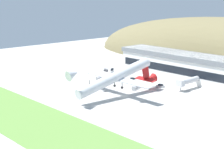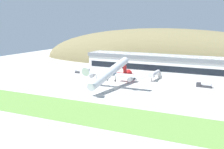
{
  "view_description": "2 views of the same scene",
  "coord_description": "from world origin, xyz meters",
  "px_view_note": "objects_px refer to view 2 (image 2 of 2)",
  "views": [
    {
      "loc": [
        114.3,
        -108.45,
        44.78
      ],
      "look_at": [
        -1.64,
        -2.51,
        9.54
      ],
      "focal_mm": 60.0,
      "sensor_mm": 36.0,
      "label": 1
    },
    {
      "loc": [
        75.2,
        -147.73,
        37.71
      ],
      "look_at": [
        1.92,
        -2.94,
        7.88
      ],
      "focal_mm": 50.0,
      "sensor_mm": 36.0,
      "label": 2
    }
  ],
  "objects_px": {
    "cargo_airplane": "(111,73)",
    "service_car_2": "(107,77)",
    "box_truck": "(205,85)",
    "terminal_building": "(163,64)",
    "fuel_truck": "(79,71)",
    "traffic_cone_0": "(74,75)",
    "jetway_0": "(154,74)",
    "service_car_1": "(133,79)"
  },
  "relations": [
    {
      "from": "jetway_0",
      "to": "box_truck",
      "type": "height_order",
      "value": "jetway_0"
    },
    {
      "from": "terminal_building",
      "to": "jetway_0",
      "type": "height_order",
      "value": "terminal_building"
    },
    {
      "from": "cargo_airplane",
      "to": "box_truck",
      "type": "xyz_separation_m",
      "value": [
        44.87,
        24.96,
        -6.9
      ]
    },
    {
      "from": "cargo_airplane",
      "to": "fuel_truck",
      "type": "relative_size",
      "value": 7.63
    },
    {
      "from": "jetway_0",
      "to": "terminal_building",
      "type": "bearing_deg",
      "value": 87.34
    },
    {
      "from": "service_car_2",
      "to": "terminal_building",
      "type": "bearing_deg",
      "value": 35.78
    },
    {
      "from": "jetway_0",
      "to": "service_car_1",
      "type": "bearing_deg",
      "value": -154.5
    },
    {
      "from": "jetway_0",
      "to": "traffic_cone_0",
      "type": "bearing_deg",
      "value": -170.48
    },
    {
      "from": "cargo_airplane",
      "to": "service_car_2",
      "type": "height_order",
      "value": "cargo_airplane"
    },
    {
      "from": "service_car_2",
      "to": "fuel_truck",
      "type": "height_order",
      "value": "fuel_truck"
    },
    {
      "from": "service_car_1",
      "to": "traffic_cone_0",
      "type": "height_order",
      "value": "service_car_1"
    },
    {
      "from": "box_truck",
      "to": "service_car_1",
      "type": "bearing_deg",
      "value": 177.98
    },
    {
      "from": "service_car_2",
      "to": "box_truck",
      "type": "height_order",
      "value": "box_truck"
    },
    {
      "from": "service_car_2",
      "to": "traffic_cone_0",
      "type": "relative_size",
      "value": 7.49
    },
    {
      "from": "cargo_airplane",
      "to": "service_car_2",
      "type": "xyz_separation_m",
      "value": [
        -15.83,
        25.95,
        -7.85
      ]
    },
    {
      "from": "service_car_1",
      "to": "box_truck",
      "type": "bearing_deg",
      "value": -2.02
    },
    {
      "from": "fuel_truck",
      "to": "box_truck",
      "type": "bearing_deg",
      "value": -4.09
    },
    {
      "from": "service_car_2",
      "to": "traffic_cone_0",
      "type": "xyz_separation_m",
      "value": [
        -22.91,
        -2.85,
        -0.34
      ]
    },
    {
      "from": "jetway_0",
      "to": "service_car_2",
      "type": "distance_m",
      "value": 30.13
    },
    {
      "from": "jetway_0",
      "to": "fuel_truck",
      "type": "distance_m",
      "value": 53.46
    },
    {
      "from": "service_car_1",
      "to": "service_car_2",
      "type": "distance_m",
      "value": 18.04
    },
    {
      "from": "fuel_truck",
      "to": "box_truck",
      "type": "xyz_separation_m",
      "value": [
        84.75,
        -6.06,
        0.08
      ]
    },
    {
      "from": "service_car_2",
      "to": "traffic_cone_0",
      "type": "height_order",
      "value": "service_car_2"
    },
    {
      "from": "terminal_building",
      "to": "traffic_cone_0",
      "type": "relative_size",
      "value": 180.38
    },
    {
      "from": "cargo_airplane",
      "to": "fuel_truck",
      "type": "xyz_separation_m",
      "value": [
        -39.88,
        31.02,
        -6.99
      ]
    },
    {
      "from": "service_car_2",
      "to": "box_truck",
      "type": "distance_m",
      "value": 60.72
    },
    {
      "from": "service_car_2",
      "to": "traffic_cone_0",
      "type": "distance_m",
      "value": 23.09
    },
    {
      "from": "terminal_building",
      "to": "fuel_truck",
      "type": "bearing_deg",
      "value": -162.94
    },
    {
      "from": "cargo_airplane",
      "to": "box_truck",
      "type": "relative_size",
      "value": 6.03
    },
    {
      "from": "terminal_building",
      "to": "box_truck",
      "type": "xyz_separation_m",
      "value": [
        30.62,
        -22.67,
        -6.14
      ]
    },
    {
      "from": "traffic_cone_0",
      "to": "service_car_1",
      "type": "bearing_deg",
      "value": 4.7
    },
    {
      "from": "terminal_building",
      "to": "fuel_truck",
      "type": "distance_m",
      "value": 56.95
    },
    {
      "from": "box_truck",
      "to": "traffic_cone_0",
      "type": "height_order",
      "value": "box_truck"
    },
    {
      "from": "service_car_1",
      "to": "fuel_truck",
      "type": "distance_m",
      "value": 42.33
    },
    {
      "from": "terminal_building",
      "to": "service_car_2",
      "type": "relative_size",
      "value": 24.09
    },
    {
      "from": "fuel_truck",
      "to": "jetway_0",
      "type": "bearing_deg",
      "value": 0.9
    },
    {
      "from": "traffic_cone_0",
      "to": "jetway_0",
      "type": "bearing_deg",
      "value": 9.52
    },
    {
      "from": "service_car_1",
      "to": "service_car_2",
      "type": "relative_size",
      "value": 0.87
    },
    {
      "from": "cargo_airplane",
      "to": "service_car_1",
      "type": "bearing_deg",
      "value": 85.24
    },
    {
      "from": "traffic_cone_0",
      "to": "fuel_truck",
      "type": "bearing_deg",
      "value": 98.12
    },
    {
      "from": "service_car_2",
      "to": "traffic_cone_0",
      "type": "bearing_deg",
      "value": -172.91
    },
    {
      "from": "terminal_building",
      "to": "box_truck",
      "type": "height_order",
      "value": "terminal_building"
    }
  ]
}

